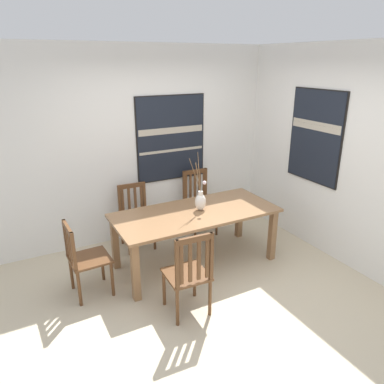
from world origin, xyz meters
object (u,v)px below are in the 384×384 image
object	(u,v)px
chair_3	(84,258)
centerpiece_vase	(201,201)
chair_0	(136,215)
chair_2	(189,273)
chair_1	(199,201)
painting_on_side_wall	(316,137)
dining_table	(195,219)
painting_on_back_wall	(171,138)

from	to	relation	value
chair_3	centerpiece_vase	bearing A→B (deg)	0.73
chair_0	chair_2	bearing A→B (deg)	-91.32
chair_1	chair_2	bearing A→B (deg)	-121.75
painting_on_side_wall	chair_3	bearing A→B (deg)	176.41
dining_table	chair_2	xyz separation A→B (m)	(-0.53, -0.85, -0.15)
chair_2	chair_0	bearing A→B (deg)	88.68
chair_2	centerpiece_vase	bearing A→B (deg)	54.65
dining_table	centerpiece_vase	xyz separation A→B (m)	(0.08, 0.01, 0.22)
centerpiece_vase	chair_1	world-z (taller)	centerpiece_vase
centerpiece_vase	chair_0	size ratio (longest dim) A/B	0.82
centerpiece_vase	chair_0	xyz separation A→B (m)	(-0.57, 0.82, -0.39)
centerpiece_vase	painting_on_side_wall	bearing A→B (deg)	-7.47
dining_table	centerpiece_vase	distance (m)	0.23
dining_table	chair_3	bearing A→B (deg)	-179.64
chair_2	painting_on_side_wall	world-z (taller)	painting_on_side_wall
dining_table	chair_3	world-z (taller)	chair_3
centerpiece_vase	chair_0	bearing A→B (deg)	124.82
dining_table	painting_on_side_wall	distance (m)	1.92
dining_table	painting_on_side_wall	bearing A→B (deg)	-6.80
centerpiece_vase	chair_1	distance (m)	0.98
dining_table	chair_3	xyz separation A→B (m)	(-1.38, -0.01, -0.17)
dining_table	chair_3	size ratio (longest dim) A/B	2.33
chair_2	chair_1	bearing A→B (deg)	58.25
centerpiece_vase	painting_on_side_wall	xyz separation A→B (m)	(1.61, -0.21, 0.68)
painting_on_back_wall	centerpiece_vase	bearing A→B (deg)	-96.43
chair_1	painting_on_side_wall	size ratio (longest dim) A/B	0.78
painting_on_side_wall	chair_1	bearing A→B (deg)	139.62
painting_on_side_wall	dining_table	bearing A→B (deg)	173.20
dining_table	chair_2	world-z (taller)	chair_2
chair_3	painting_on_side_wall	xyz separation A→B (m)	(3.07, -0.19, 1.07)
dining_table	chair_2	size ratio (longest dim) A/B	2.13
chair_1	chair_0	bearing A→B (deg)	179.06
chair_3	painting_on_back_wall	distance (m)	2.17
dining_table	painting_on_back_wall	size ratio (longest dim) A/B	1.65
centerpiece_vase	painting_on_back_wall	distance (m)	1.25
centerpiece_vase	chair_2	bearing A→B (deg)	-125.35
dining_table	chair_2	distance (m)	1.01
chair_0	chair_2	size ratio (longest dim) A/B	0.92
centerpiece_vase	chair_1	xyz separation A→B (m)	(0.42, 0.80, -0.36)
chair_1	chair_2	world-z (taller)	chair_2
chair_1	painting_on_side_wall	distance (m)	1.88
chair_1	chair_2	size ratio (longest dim) A/B	1.00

